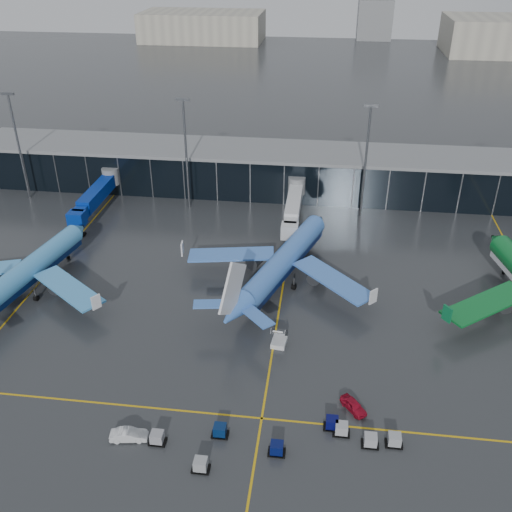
# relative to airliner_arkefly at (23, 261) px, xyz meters

# --- Properties ---
(ground) EXTENTS (600.00, 600.00, 0.00)m
(ground) POSITION_rel_airliner_arkefly_xyz_m (35.29, -10.32, -6.43)
(ground) COLOR #282B2D
(ground) RESTS_ON ground
(terminal_pier) EXTENTS (142.00, 17.00, 10.70)m
(terminal_pier) POSITION_rel_airliner_arkefly_xyz_m (35.29, 51.68, -1.01)
(terminal_pier) COLOR black
(terminal_pier) RESTS_ON ground
(jet_bridges) EXTENTS (94.00, 27.50, 7.20)m
(jet_bridges) POSITION_rel_airliner_arkefly_xyz_m (0.29, 32.66, -1.88)
(jet_bridges) COLOR #595B60
(jet_bridges) RESTS_ON ground
(flood_masts) EXTENTS (203.00, 0.50, 25.50)m
(flood_masts) POSITION_rel_airliner_arkefly_xyz_m (40.29, 39.68, 7.38)
(flood_masts) COLOR #595B60
(flood_masts) RESTS_ON ground
(distant_hangars) EXTENTS (260.00, 71.00, 22.00)m
(distant_hangars) POSITION_rel_airliner_arkefly_xyz_m (85.24, 259.75, 2.36)
(distant_hangars) COLOR #B2AD99
(distant_hangars) RESTS_ON ground
(taxi_lines) EXTENTS (220.00, 120.00, 0.02)m
(taxi_lines) POSITION_rel_airliner_arkefly_xyz_m (45.29, 0.29, -6.42)
(taxi_lines) COLOR gold
(taxi_lines) RESTS_ON ground
(airliner_arkefly) EXTENTS (43.43, 47.58, 12.86)m
(airliner_arkefly) POSITION_rel_airliner_arkefly_xyz_m (0.00, 0.00, 0.00)
(airliner_arkefly) COLOR #449ADF
(airliner_arkefly) RESTS_ON ground
(airliner_klm_near) EXTENTS (50.43, 53.76, 13.44)m
(airliner_klm_near) POSITION_rel_airliner_arkefly_xyz_m (45.17, 9.88, 0.29)
(airliner_klm_near) COLOR #4177D6
(airliner_klm_near) RESTS_ON ground
(baggage_carts) EXTENTS (32.06, 10.24, 1.70)m
(baggage_carts) POSITION_rel_airliner_arkefly_xyz_m (49.01, -29.24, -5.67)
(baggage_carts) COLOR black
(baggage_carts) RESTS_ON ground
(mobile_airstair) EXTENTS (2.52, 3.41, 3.45)m
(mobile_airstair) POSITION_rel_airliner_arkefly_xyz_m (46.14, -9.18, -5.66)
(mobile_airstair) COLOR silver
(mobile_airstair) RESTS_ON ground
(service_van_red) EXTENTS (4.06, 4.53, 1.49)m
(service_van_red) POSITION_rel_airliner_arkefly_xyz_m (57.47, -22.12, -5.69)
(service_van_red) COLOR maroon
(service_van_red) RESTS_ON ground
(service_van_white) EXTENTS (4.98, 2.39, 1.57)m
(service_van_white) POSITION_rel_airliner_arkefly_xyz_m (28.85, -31.07, -5.64)
(service_van_white) COLOR silver
(service_van_white) RESTS_ON ground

